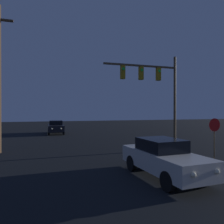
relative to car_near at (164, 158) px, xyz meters
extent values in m
cube|color=beige|center=(0.00, -0.04, -0.10)|extent=(2.08, 4.65, 0.72)
cube|color=black|center=(-0.01, 0.19, 0.52)|extent=(1.64, 2.00, 0.52)
cylinder|color=black|center=(0.92, -1.39, -0.46)|extent=(0.24, 0.73, 0.71)
cylinder|color=black|center=(-0.73, -1.50, -0.46)|extent=(0.24, 0.73, 0.71)
cylinder|color=black|center=(0.73, 1.42, -0.46)|extent=(0.24, 0.73, 0.71)
cylinder|color=black|center=(-0.91, 1.31, -0.46)|extent=(0.24, 0.73, 0.71)
sphere|color=#F9EFC6|center=(0.64, -2.30, -0.03)|extent=(0.18, 0.18, 0.18)
sphere|color=#F9EFC6|center=(-0.34, -2.36, -0.03)|extent=(0.18, 0.18, 0.18)
cube|color=black|center=(-3.45, 19.28, -0.10)|extent=(1.88, 4.58, 0.72)
cube|color=black|center=(-3.44, 19.50, 0.52)|extent=(1.56, 1.93, 0.52)
cylinder|color=black|center=(-2.65, 17.85, -0.46)|extent=(0.21, 0.72, 0.71)
cylinder|color=black|center=(-4.30, 17.88, -0.46)|extent=(0.21, 0.72, 0.71)
cylinder|color=black|center=(-2.59, 20.67, -0.46)|extent=(0.21, 0.72, 0.71)
cylinder|color=black|center=(-4.24, 20.70, -0.46)|extent=(0.21, 0.72, 0.71)
sphere|color=#F9EFC6|center=(-3.00, 16.97, -0.03)|extent=(0.18, 0.18, 0.18)
sphere|color=#F9EFC6|center=(-3.98, 16.99, -0.03)|extent=(0.18, 0.18, 0.18)
cylinder|color=brown|center=(4.20, 5.55, 2.52)|extent=(0.18, 0.18, 6.69)
cube|color=brown|center=(1.53, 5.55, 5.06)|extent=(5.34, 0.12, 0.12)
cube|color=#A57F14|center=(2.87, 5.55, 4.55)|extent=(0.28, 0.28, 0.90)
cylinder|color=green|center=(2.87, 5.40, 4.76)|extent=(0.20, 0.02, 0.20)
cube|color=#A57F14|center=(1.53, 5.55, 4.55)|extent=(0.28, 0.28, 0.90)
cylinder|color=green|center=(1.53, 5.40, 4.76)|extent=(0.20, 0.02, 0.20)
cube|color=#A57F14|center=(0.20, 5.55, 4.55)|extent=(0.28, 0.28, 0.90)
cylinder|color=green|center=(0.20, 5.40, 4.76)|extent=(0.20, 0.02, 0.20)
cylinder|color=brown|center=(4.45, 1.99, 0.36)|extent=(0.07, 0.07, 2.37)
cylinder|color=red|center=(4.45, 1.97, 1.18)|extent=(0.74, 0.03, 0.74)
camera|label=1|loc=(-4.81, -8.12, 1.99)|focal=35.00mm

